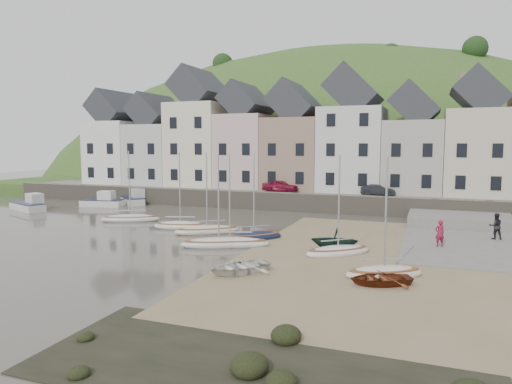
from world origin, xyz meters
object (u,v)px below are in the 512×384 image
at_px(rowboat_green, 334,240).
at_px(person_dark, 496,226).
at_px(sailboat_0, 130,218).
at_px(rowboat_white, 239,267).
at_px(car_right, 378,190).
at_px(rowboat_red, 380,278).
at_px(car_left, 280,186).
at_px(person_red, 440,233).

bearing_deg(rowboat_green, person_dark, 118.48).
relative_size(sailboat_0, person_dark, 3.47).
relative_size(rowboat_white, person_dark, 1.81).
xyz_separation_m(sailboat_0, car_right, (19.49, 13.44, 1.89)).
distance_m(rowboat_green, person_dark, 12.30).
distance_m(rowboat_red, car_left, 27.99).
xyz_separation_m(sailboat_0, rowboat_red, (22.28, -11.33, 0.11)).
height_order(rowboat_white, car_right, car_right).
height_order(rowboat_red, car_right, car_right).
height_order(sailboat_0, car_right, sailboat_0).
height_order(sailboat_0, rowboat_white, sailboat_0).
bearing_deg(car_right, rowboat_red, 179.37).
relative_size(person_red, car_left, 0.46).
distance_m(sailboat_0, car_right, 23.75).
relative_size(car_left, car_right, 1.14).
xyz_separation_m(sailboat_0, person_red, (25.03, -1.82, 0.73)).
height_order(sailboat_0, person_red, sailboat_0).
bearing_deg(car_left, rowboat_green, -153.34).
relative_size(rowboat_red, car_left, 0.78).
bearing_deg(rowboat_red, person_dark, 130.14).
xyz_separation_m(rowboat_green, rowboat_red, (3.39, -6.04, -0.44)).
distance_m(rowboat_red, person_dark, 14.92).
relative_size(sailboat_0, rowboat_white, 1.92).
height_order(person_red, car_left, car_left).
bearing_deg(person_red, sailboat_0, -32.34).
height_order(rowboat_white, car_left, car_left).
xyz_separation_m(sailboat_0, rowboat_white, (15.22, -11.88, 0.14)).
xyz_separation_m(rowboat_white, person_dark, (13.48, 14.00, 0.63)).
distance_m(person_red, car_left, 21.89).
bearing_deg(person_red, rowboat_red, 45.68).
distance_m(rowboat_green, car_right, 18.78).
bearing_deg(sailboat_0, person_dark, 4.22).
bearing_deg(person_dark, rowboat_white, 33.24).
xyz_separation_m(person_red, car_left, (-15.65, 15.25, 1.26)).
xyz_separation_m(rowboat_green, car_right, (0.60, 18.73, 1.34)).
distance_m(person_dark, car_left, 22.43).
distance_m(person_dark, car_right, 14.63).
height_order(rowboat_green, person_dark, person_dark).
bearing_deg(car_left, person_dark, -120.62).
bearing_deg(person_red, rowboat_white, 17.54).
xyz_separation_m(sailboat_0, person_dark, (28.70, 2.12, 0.77)).
height_order(rowboat_green, car_right, car_right).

